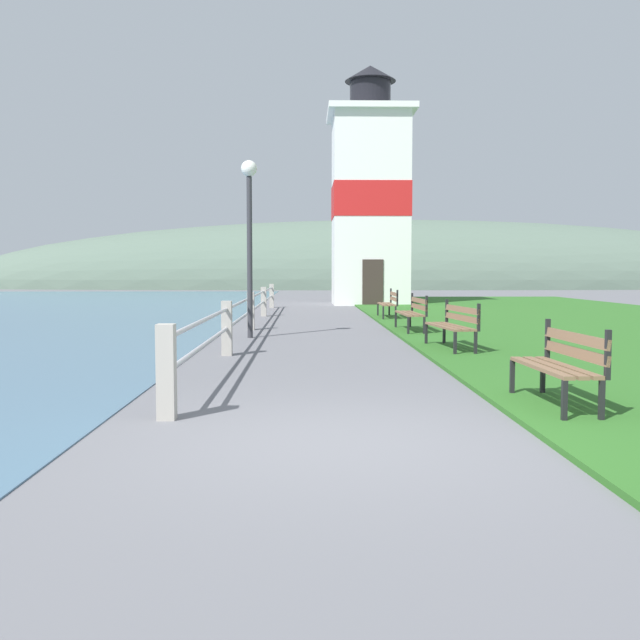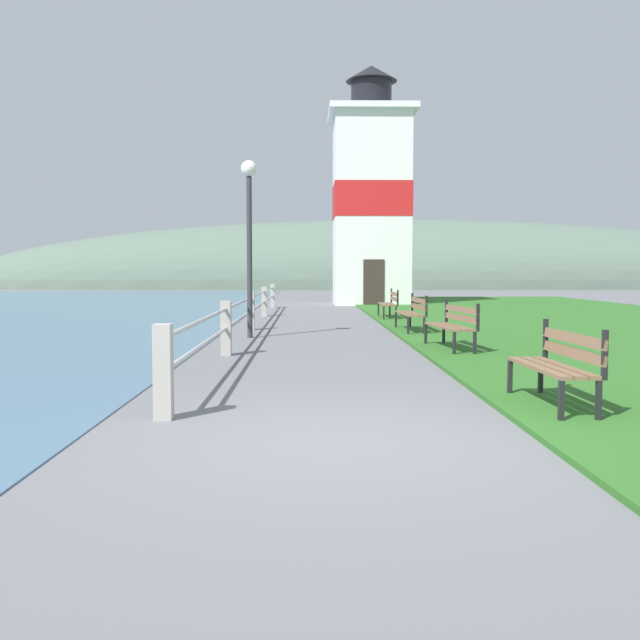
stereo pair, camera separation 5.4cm
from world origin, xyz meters
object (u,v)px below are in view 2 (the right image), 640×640
(park_bench_midway, at_px, (453,323))
(lamp_post, at_px, (249,216))
(park_bench_near, at_px, (559,361))
(park_bench_far, at_px, (413,311))
(park_bench_by_lighthouse, at_px, (390,302))
(lighthouse, at_px, (371,199))

(park_bench_midway, xyz_separation_m, lamp_post, (-4.03, 2.80, 2.20))
(park_bench_near, height_order, park_bench_far, same)
(park_bench_near, bearing_deg, lamp_post, -66.67)
(park_bench_far, relative_size, park_bench_by_lighthouse, 1.06)
(park_bench_near, xyz_separation_m, park_bench_midway, (0.02, 5.66, 0.00))
(park_bench_midway, relative_size, park_bench_far, 0.97)
(park_bench_midway, xyz_separation_m, lighthouse, (0.10, 19.02, 4.20))
(park_bench_near, relative_size, lighthouse, 0.15)
(park_bench_near, height_order, park_bench_by_lighthouse, same)
(park_bench_near, distance_m, lighthouse, 25.03)
(park_bench_midway, height_order, park_bench_far, same)
(park_bench_far, distance_m, park_bench_by_lighthouse, 4.90)
(lighthouse, bearing_deg, park_bench_midway, -90.29)
(park_bench_by_lighthouse, bearing_deg, park_bench_near, 91.23)
(park_bench_near, height_order, lamp_post, lamp_post)
(park_bench_near, xyz_separation_m, park_bench_by_lighthouse, (-0.15, 14.60, 0.00))
(park_bench_far, height_order, lighthouse, lighthouse)
(park_bench_near, xyz_separation_m, lamp_post, (-4.02, 8.46, 2.20))
(park_bench_midway, xyz_separation_m, park_bench_by_lighthouse, (-0.17, 8.94, -0.00))
(lighthouse, distance_m, lamp_post, 16.86)
(park_bench_near, bearing_deg, park_bench_by_lighthouse, -91.47)
(park_bench_by_lighthouse, distance_m, lighthouse, 10.92)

